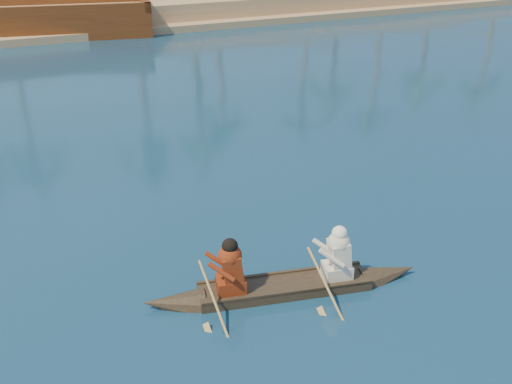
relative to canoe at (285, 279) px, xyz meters
name	(u,v)px	position (x,y,z in m)	size (l,w,h in m)	color
canoe	(285,279)	(0.00, 0.00, 0.00)	(4.66, 1.66, 1.28)	#3E3122
barge_mid	(29,22)	(-1.22, 25.00, 0.46)	(12.61, 6.29, 2.01)	#5C3313
barge_right	(240,1)	(11.70, 27.47, 0.44)	(12.15, 5.09, 1.97)	#5C3313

